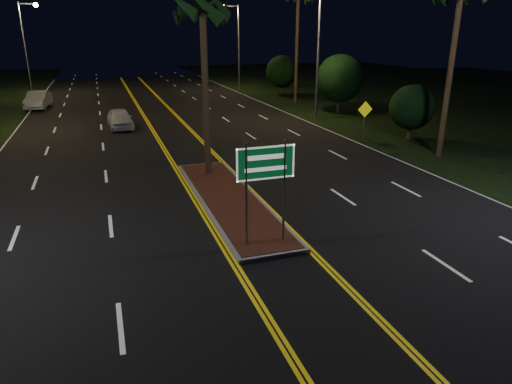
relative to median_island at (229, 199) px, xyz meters
name	(u,v)px	position (x,y,z in m)	size (l,w,h in m)	color
ground	(302,292)	(0.00, -7.00, -0.08)	(120.00, 120.00, 0.00)	black
grass_right	(483,102)	(30.00, 18.00, -0.08)	(40.00, 110.00, 0.01)	black
median_island	(229,199)	(0.00, 0.00, 0.00)	(2.25, 10.25, 0.17)	gray
highway_sign	(266,173)	(0.00, -4.20, 2.32)	(1.80, 0.08, 3.20)	gray
streetlight_left_far	(27,38)	(-10.61, 37.00, 5.57)	(1.91, 0.44, 9.00)	gray
streetlight_right_mid	(314,41)	(10.61, 15.00, 5.57)	(1.91, 0.44, 9.00)	gray
streetlight_right_far	(235,37)	(10.61, 35.00, 5.57)	(1.91, 0.44, 9.00)	gray
palm_median	(202,6)	(0.00, 3.50, 7.19)	(2.40, 2.40, 8.30)	#382819
shrub_near	(412,107)	(13.50, 7.00, 1.86)	(2.70, 2.70, 3.30)	#382819
shrub_mid	(340,78)	(14.00, 17.00, 2.64)	(3.78, 3.78, 4.62)	#382819
shrub_far	(282,72)	(13.80, 29.00, 2.25)	(3.24, 3.24, 3.96)	#382819
car_near	(120,117)	(-3.22, 16.26, 0.68)	(1.95, 4.56, 1.52)	white
car_far	(38,98)	(-9.43, 27.31, 0.76)	(2.17, 5.07, 1.69)	silver
warning_sign	(365,115)	(10.80, 7.86, 1.41)	(0.98, 0.08, 2.33)	gray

